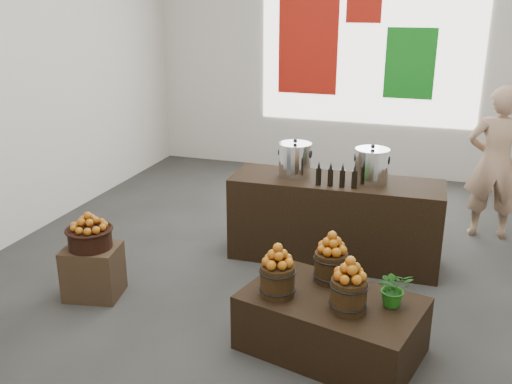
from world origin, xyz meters
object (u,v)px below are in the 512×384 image
(wicker_basket, at_px, (90,238))
(stock_pot_left, at_px, (295,161))
(crate, at_px, (93,272))
(shopper, at_px, (495,163))
(counter, at_px, (335,220))
(stock_pot_center, at_px, (371,167))
(display_table, at_px, (331,324))

(wicker_basket, distance_m, stock_pot_left, 2.13)
(crate, distance_m, wicker_basket, 0.33)
(stock_pot_left, relative_size, shopper, 0.19)
(wicker_basket, relative_size, counter, 0.18)
(counter, height_order, shopper, shopper)
(wicker_basket, bearing_deg, crate, 0.00)
(counter, distance_m, stock_pot_left, 0.74)
(counter, bearing_deg, shopper, 35.53)
(crate, xyz_separation_m, wicker_basket, (0.00, 0.00, 0.33))
(shopper, bearing_deg, wicker_basket, 31.45)
(wicker_basket, xyz_separation_m, counter, (1.93, 1.46, -0.13))
(crate, distance_m, stock_pot_center, 2.81)
(stock_pot_left, bearing_deg, stock_pot_center, 1.27)
(display_table, height_order, stock_pot_center, stock_pot_center)
(crate, distance_m, shopper, 4.40)
(wicker_basket, distance_m, shopper, 4.37)
(crate, relative_size, stock_pot_left, 1.47)
(counter, height_order, stock_pot_left, stock_pot_left)
(crate, xyz_separation_m, stock_pot_left, (1.50, 1.45, 0.79))
(display_table, height_order, counter, counter)
(display_table, bearing_deg, shopper, 79.86)
(counter, relative_size, stock_pot_left, 6.47)
(stock_pot_left, bearing_deg, crate, -135.99)
(crate, bearing_deg, wicker_basket, 0.00)
(shopper, bearing_deg, stock_pot_left, 25.07)
(counter, distance_m, shopper, 1.99)
(wicker_basket, height_order, shopper, shopper)
(crate, relative_size, counter, 0.23)
(counter, xyz_separation_m, shopper, (1.55, 1.16, 0.43))
(crate, bearing_deg, display_table, -4.45)
(wicker_basket, height_order, stock_pot_left, stock_pot_left)
(wicker_basket, height_order, counter, counter)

